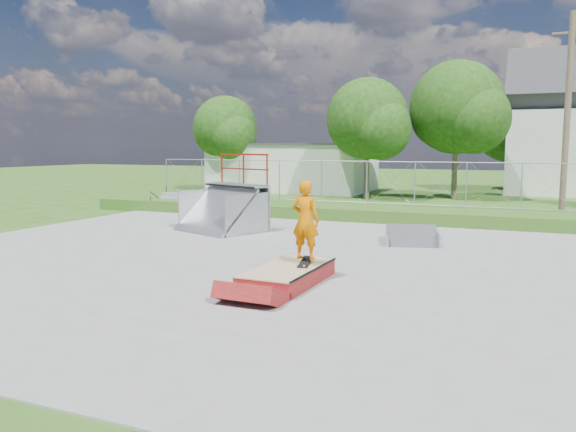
{
  "coord_description": "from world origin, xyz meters",
  "views": [
    {
      "loc": [
        6.03,
        -12.44,
        2.91
      ],
      "look_at": [
        0.41,
        0.97,
        1.1
      ],
      "focal_mm": 35.0,
      "sensor_mm": 36.0,
      "label": 1
    }
  ],
  "objects_px": {
    "flat_bank_ramp": "(412,237)",
    "skater": "(305,223)",
    "quarter_pipe": "(220,193)",
    "grind_box": "(288,276)"
  },
  "relations": [
    {
      "from": "quarter_pipe",
      "to": "skater",
      "type": "distance_m",
      "value": 7.64
    },
    {
      "from": "grind_box",
      "to": "quarter_pipe",
      "type": "relative_size",
      "value": 0.97
    },
    {
      "from": "flat_bank_ramp",
      "to": "skater",
      "type": "height_order",
      "value": "skater"
    },
    {
      "from": "flat_bank_ramp",
      "to": "skater",
      "type": "distance_m",
      "value": 5.78
    },
    {
      "from": "grind_box",
      "to": "skater",
      "type": "height_order",
      "value": "skater"
    },
    {
      "from": "quarter_pipe",
      "to": "skater",
      "type": "height_order",
      "value": "quarter_pipe"
    },
    {
      "from": "grind_box",
      "to": "flat_bank_ramp",
      "type": "distance_m",
      "value": 6.12
    },
    {
      "from": "grind_box",
      "to": "flat_bank_ramp",
      "type": "xyz_separation_m",
      "value": [
        1.53,
        5.92,
        0.04
      ]
    },
    {
      "from": "quarter_pipe",
      "to": "flat_bank_ramp",
      "type": "bearing_deg",
      "value": 22.36
    },
    {
      "from": "quarter_pipe",
      "to": "skater",
      "type": "bearing_deg",
      "value": -24.13
    }
  ]
}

